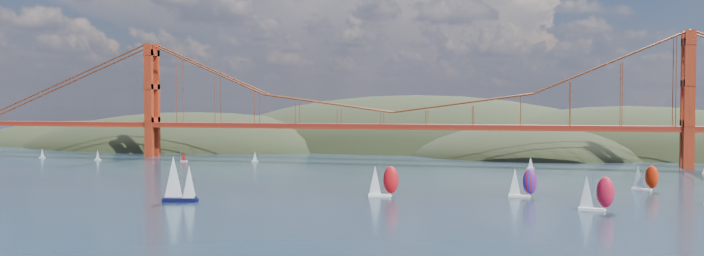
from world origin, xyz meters
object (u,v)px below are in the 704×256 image
object	(u,v)px
racer_1	(595,193)
racer_rwb	(522,182)
racer_0	(383,180)
sloop_navy	(178,179)
racer_3	(645,177)

from	to	relation	value
racer_1	racer_rwb	size ratio (longest dim) A/B	1.06
racer_0	racer_1	xyz separation A→B (m)	(54.65, -11.71, -0.10)
sloop_navy	racer_1	world-z (taller)	sloop_navy
racer_rwb	racer_1	bearing A→B (deg)	-52.92
racer_0	racer_3	world-z (taller)	racer_0
sloop_navy	racer_0	world-z (taller)	sloop_navy
racer_rwb	sloop_navy	bearing A→B (deg)	-163.51
racer_1	racer_rwb	xyz separation A→B (m)	(-17.32, 20.37, -0.25)
sloop_navy	racer_rwb	xyz separation A→B (m)	(87.35, 31.41, -1.71)
racer_0	racer_3	bearing A→B (deg)	13.11
racer_0	racer_rwb	size ratio (longest dim) A/B	1.08
racer_1	racer_3	xyz separation A→B (m)	(17.63, 44.34, -0.41)
racer_0	racer_rwb	xyz separation A→B (m)	(37.33, 8.66, -0.35)
racer_3	racer_0	bearing A→B (deg)	-135.00
racer_0	racer_1	distance (m)	55.89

